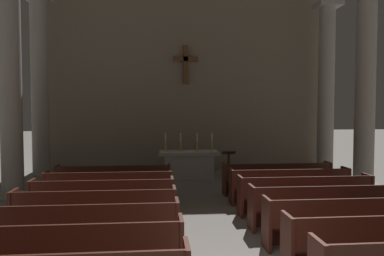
{
  "coord_description": "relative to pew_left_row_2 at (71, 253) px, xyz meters",
  "views": [
    {
      "loc": [
        -1.16,
        -4.47,
        2.56
      ],
      "look_at": [
        0.0,
        8.05,
        1.91
      ],
      "focal_mm": 35.59,
      "sensor_mm": 36.0,
      "label": 1
    }
  ],
  "objects": [
    {
      "name": "candlestick_inner_left",
      "position": [
        2.1,
        8.24,
        0.74
      ],
      "size": [
        0.16,
        0.16,
        0.66
      ],
      "color": "#B79338",
      "rests_on": "altar"
    },
    {
      "name": "column_right_fourth",
      "position": [
        7.74,
        8.62,
        2.72
      ],
      "size": [
        0.92,
        0.92,
        6.57
      ],
      "color": "#9E998E",
      "rests_on": "ground"
    },
    {
      "name": "pew_left_row_5",
      "position": [
        0.0,
        3.27,
        0.0
      ],
      "size": [
        3.24,
        0.5,
        0.95
      ],
      "color": "#4C2319",
      "rests_on": "ground"
    },
    {
      "name": "pew_right_row_5",
      "position": [
        4.81,
        3.27,
        0.0
      ],
      "size": [
        3.24,
        0.5,
        0.95
      ],
      "color": "#4C2319",
      "rests_on": "ground"
    },
    {
      "name": "pew_right_row_7",
      "position": [
        4.81,
        5.45,
        0.0
      ],
      "size": [
        3.24,
        0.5,
        0.95
      ],
      "color": "#4C2319",
      "rests_on": "ground"
    },
    {
      "name": "pew_right_row_3",
      "position": [
        4.81,
        1.09,
        0.0
      ],
      "size": [
        3.24,
        0.5,
        0.95
      ],
      "color": "#4C2319",
      "rests_on": "ground"
    },
    {
      "name": "apse_with_cross",
      "position": [
        2.4,
        10.0,
        3.44
      ],
      "size": [
        11.65,
        0.43,
        7.84
      ],
      "color": "gray",
      "rests_on": "ground"
    },
    {
      "name": "pew_right_row_6",
      "position": [
        4.81,
        4.36,
        0.0
      ],
      "size": [
        3.24,
        0.5,
        0.95
      ],
      "color": "#4C2319",
      "rests_on": "ground"
    },
    {
      "name": "candlestick_outer_left",
      "position": [
        1.55,
        8.24,
        0.74
      ],
      "size": [
        0.16,
        0.16,
        0.66
      ],
      "color": "#B79338",
      "rests_on": "altar"
    },
    {
      "name": "altar",
      "position": [
        2.4,
        8.24,
        0.06
      ],
      "size": [
        2.2,
        0.9,
        1.01
      ],
      "color": "#A8A399",
      "rests_on": "ground"
    },
    {
      "name": "pew_left_row_6",
      "position": [
        0.0,
        4.36,
        0.0
      ],
      "size": [
        3.24,
        0.5,
        0.95
      ],
      "color": "#4C2319",
      "rests_on": "ground"
    },
    {
      "name": "column_right_third",
      "position": [
        7.74,
        5.86,
        2.72
      ],
      "size": [
        0.92,
        0.92,
        6.57
      ],
      "color": "#9E998E",
      "rests_on": "ground"
    },
    {
      "name": "pew_right_row_4",
      "position": [
        4.81,
        2.18,
        0.0
      ],
      "size": [
        3.24,
        0.5,
        0.95
      ],
      "color": "#4C2319",
      "rests_on": "ground"
    },
    {
      "name": "candlestick_outer_right",
      "position": [
        3.25,
        8.24,
        0.74
      ],
      "size": [
        0.16,
        0.16,
        0.66
      ],
      "color": "#B79338",
      "rests_on": "altar"
    },
    {
      "name": "column_left_third",
      "position": [
        -2.93,
        5.86,
        2.72
      ],
      "size": [
        0.92,
        0.92,
        6.57
      ],
      "color": "#9E998E",
      "rests_on": "ground"
    },
    {
      "name": "pew_left_row_3",
      "position": [
        0.0,
        1.09,
        0.0
      ],
      "size": [
        3.24,
        0.5,
        0.95
      ],
      "color": "#4C2319",
      "rests_on": "ground"
    },
    {
      "name": "pew_left_row_7",
      "position": [
        0.0,
        5.45,
        0.0
      ],
      "size": [
        3.24,
        0.5,
        0.95
      ],
      "color": "#4C2319",
      "rests_on": "ground"
    },
    {
      "name": "pew_left_row_4",
      "position": [
        0.0,
        2.18,
        0.0
      ],
      "size": [
        3.24,
        0.5,
        0.95
      ],
      "color": "#4C2319",
      "rests_on": "ground"
    },
    {
      "name": "column_left_fourth",
      "position": [
        -2.93,
        8.62,
        2.72
      ],
      "size": [
        0.92,
        0.92,
        6.57
      ],
      "color": "#9E998E",
      "rests_on": "ground"
    },
    {
      "name": "candlestick_inner_right",
      "position": [
        2.7,
        8.24,
        0.74
      ],
      "size": [
        0.16,
        0.16,
        0.66
      ],
      "color": "#B79338",
      "rests_on": "altar"
    },
    {
      "name": "lectern",
      "position": [
        3.65,
        7.04,
        0.07
      ],
      "size": [
        0.44,
        0.36,
        1.15
      ],
      "color": "#4C2319",
      "rests_on": "ground"
    },
    {
      "name": "pew_left_row_2",
      "position": [
        0.0,
        0.0,
        0.0
      ],
      "size": [
        3.24,
        0.5,
        0.95
      ],
      "color": "#4C2319",
      "rests_on": "ground"
    }
  ]
}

